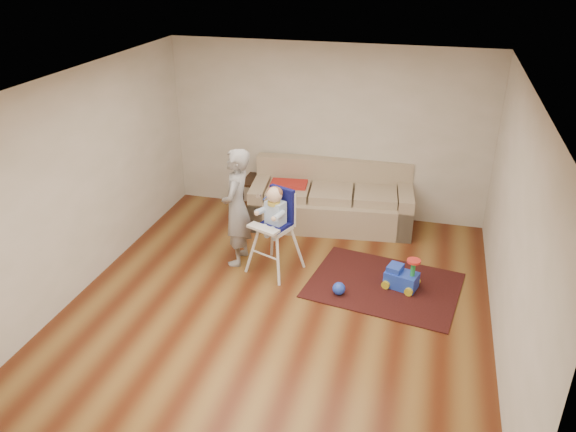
% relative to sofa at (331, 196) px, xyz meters
% --- Properties ---
extents(ground, '(5.50, 5.50, 0.00)m').
position_rel_sofa_xyz_m(ground, '(-0.19, -2.30, -0.47)').
color(ground, '#50210F').
rests_on(ground, ground).
extents(room_envelope, '(5.04, 5.52, 2.72)m').
position_rel_sofa_xyz_m(room_envelope, '(-0.19, -1.77, 1.40)').
color(room_envelope, beige).
rests_on(room_envelope, ground).
extents(sofa, '(2.55, 1.28, 0.95)m').
position_rel_sofa_xyz_m(sofa, '(0.00, 0.00, 0.00)').
color(sofa, tan).
rests_on(sofa, ground).
extents(side_table, '(0.55, 0.55, 0.55)m').
position_rel_sofa_xyz_m(side_table, '(-1.19, 0.17, -0.20)').
color(side_table, black).
rests_on(side_table, ground).
extents(area_rug, '(2.05, 1.66, 0.01)m').
position_rel_sofa_xyz_m(area_rug, '(1.01, -1.59, -0.47)').
color(area_rug, black).
rests_on(area_rug, ground).
extents(ride_on_toy, '(0.47, 0.39, 0.44)m').
position_rel_sofa_xyz_m(ride_on_toy, '(1.23, -1.58, -0.24)').
color(ride_on_toy, blue).
rests_on(ride_on_toy, area_rug).
extents(toy_ball, '(0.16, 0.16, 0.16)m').
position_rel_sofa_xyz_m(toy_ball, '(0.49, -1.95, -0.38)').
color(toy_ball, blue).
rests_on(toy_ball, area_rug).
extents(high_chair, '(0.73, 0.73, 1.22)m').
position_rel_sofa_xyz_m(high_chair, '(-0.46, -1.56, 0.11)').
color(high_chair, white).
rests_on(high_chair, ground).
extents(adult, '(0.42, 0.62, 1.63)m').
position_rel_sofa_xyz_m(adult, '(-1.01, -1.46, 0.34)').
color(adult, gray).
rests_on(adult, ground).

